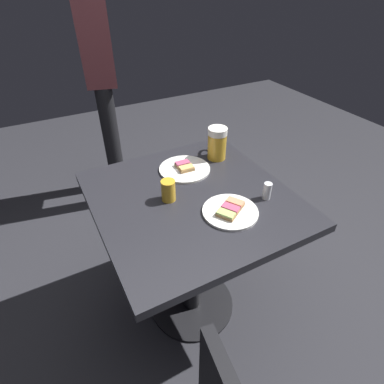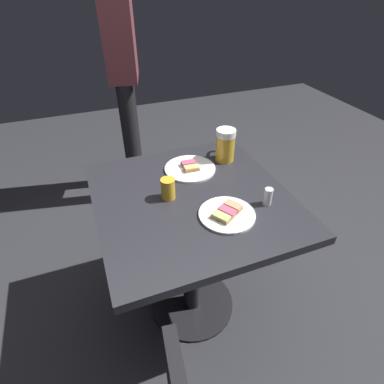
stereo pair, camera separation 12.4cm
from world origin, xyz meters
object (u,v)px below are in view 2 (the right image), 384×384
plate_far (190,168)px  patron_standing (123,67)px  beer_glass_small (168,189)px  beer_mug (225,145)px  plate_near (227,214)px  salt_shaker (268,197)px

plate_far → patron_standing: patron_standing is taller
beer_glass_small → patron_standing: (-0.07, -1.16, 0.18)m
beer_glass_small → patron_standing: bearing=-93.4°
beer_glass_small → beer_mug: bearing=-150.3°
patron_standing → beer_glass_small: bearing=10.8°
plate_near → salt_shaker: (-0.18, -0.01, 0.03)m
beer_mug → salt_shaker: beer_mug is taller
salt_shaker → patron_standing: patron_standing is taller
beer_mug → patron_standing: (0.27, -0.97, 0.14)m
salt_shaker → patron_standing: 1.38m
plate_far → plate_near: bearing=92.4°
plate_near → beer_mug: 0.42m
beer_mug → plate_near: bearing=65.6°
plate_far → beer_mug: (-0.19, -0.03, 0.07)m
plate_near → patron_standing: bearing=-85.7°
plate_near → beer_glass_small: beer_glass_small is taller
plate_far → salt_shaker: size_ratio=3.26×
plate_near → beer_glass_small: 0.25m
plate_near → plate_far: size_ratio=0.92×
beer_glass_small → patron_standing: 1.18m
plate_near → beer_glass_small: (0.17, -0.18, 0.04)m
plate_far → salt_shaker: salt_shaker is taller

